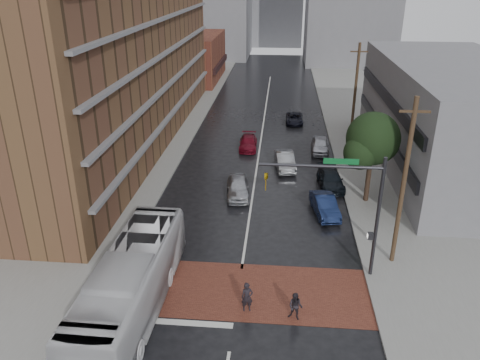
% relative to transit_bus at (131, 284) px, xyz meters
% --- Properties ---
extents(ground, '(160.00, 160.00, 0.00)m').
position_rel_transit_bus_xyz_m(ground, '(5.12, 1.66, -1.66)').
color(ground, black).
rests_on(ground, ground).
extents(crosswalk, '(14.00, 5.00, 0.02)m').
position_rel_transit_bus_xyz_m(crosswalk, '(5.12, 2.16, -1.65)').
color(crosswalk, brown).
rests_on(crosswalk, ground).
extents(sidewalk_west, '(9.00, 90.00, 0.15)m').
position_rel_transit_bus_xyz_m(sidewalk_west, '(-6.38, 26.66, -1.59)').
color(sidewalk_west, gray).
rests_on(sidewalk_west, ground).
extents(sidewalk_east, '(9.00, 90.00, 0.15)m').
position_rel_transit_bus_xyz_m(sidewalk_east, '(16.62, 26.66, -1.59)').
color(sidewalk_east, gray).
rests_on(sidewalk_east, ground).
extents(storefront_west, '(8.00, 16.00, 7.00)m').
position_rel_transit_bus_xyz_m(storefront_west, '(-6.88, 55.66, 1.84)').
color(storefront_west, brown).
rests_on(storefront_west, ground).
extents(building_east, '(11.00, 26.00, 9.00)m').
position_rel_transit_bus_xyz_m(building_east, '(21.62, 21.66, 2.84)').
color(building_east, slate).
rests_on(building_east, ground).
extents(street_tree, '(4.20, 4.10, 6.90)m').
position_rel_transit_bus_xyz_m(street_tree, '(13.64, 13.70, 3.07)').
color(street_tree, '#332319').
rests_on(street_tree, ground).
extents(signal_mast, '(6.50, 0.30, 7.20)m').
position_rel_transit_bus_xyz_m(signal_mast, '(10.97, 4.16, 3.07)').
color(signal_mast, '#2D2D33').
rests_on(signal_mast, ground).
extents(utility_pole_near, '(1.60, 0.26, 10.00)m').
position_rel_transit_bus_xyz_m(utility_pole_near, '(13.92, 5.66, 3.47)').
color(utility_pole_near, '#473321').
rests_on(utility_pole_near, ground).
extents(utility_pole_far, '(1.60, 0.26, 10.00)m').
position_rel_transit_bus_xyz_m(utility_pole_far, '(13.92, 25.66, 3.47)').
color(utility_pole_far, '#473321').
rests_on(utility_pole_far, ground).
extents(transit_bus, '(2.99, 12.00, 3.33)m').
position_rel_transit_bus_xyz_m(transit_bus, '(0.00, 0.00, 0.00)').
color(transit_bus, silver).
rests_on(transit_bus, ground).
extents(pedestrian_a, '(0.66, 0.51, 1.62)m').
position_rel_transit_bus_xyz_m(pedestrian_a, '(5.71, 0.59, -0.85)').
color(pedestrian_a, black).
rests_on(pedestrian_a, ground).
extents(pedestrian_b, '(0.87, 0.77, 1.50)m').
position_rel_transit_bus_xyz_m(pedestrian_b, '(8.12, 0.16, -0.92)').
color(pedestrian_b, black).
rests_on(pedestrian_b, ground).
extents(car_travel_a, '(2.18, 4.42, 1.45)m').
position_rel_transit_bus_xyz_m(car_travel_a, '(4.00, 13.84, -0.94)').
color(car_travel_a, '#B0B2B8').
rests_on(car_travel_a, ground).
extents(car_travel_b, '(2.05, 4.49, 1.43)m').
position_rel_transit_bus_xyz_m(car_travel_b, '(7.57, 19.70, -0.95)').
color(car_travel_b, '#9EA1A5').
rests_on(car_travel_b, ground).
extents(car_travel_c, '(1.79, 4.14, 1.19)m').
position_rel_transit_bus_xyz_m(car_travel_c, '(4.00, 24.46, -1.07)').
color(car_travel_c, maroon).
rests_on(car_travel_c, ground).
extents(suv_travel, '(1.90, 4.10, 1.14)m').
position_rel_transit_bus_xyz_m(suv_travel, '(8.63, 33.27, -1.10)').
color(suv_travel, black).
rests_on(suv_travel, ground).
extents(car_parked_near, '(2.09, 4.24, 1.34)m').
position_rel_transit_bus_xyz_m(car_parked_near, '(10.40, 11.44, -1.00)').
color(car_parked_near, '#142046').
rests_on(car_parked_near, ground).
extents(car_parked_mid, '(2.17, 4.54, 1.28)m').
position_rel_transit_bus_xyz_m(car_parked_mid, '(11.21, 16.15, -1.03)').
color(car_parked_mid, black).
rests_on(car_parked_mid, ground).
extents(car_parked_far, '(1.80, 4.14, 1.39)m').
position_rel_transit_bus_xyz_m(car_parked_far, '(10.90, 24.13, -0.97)').
color(car_parked_far, '#B3B4BC').
rests_on(car_parked_far, ground).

